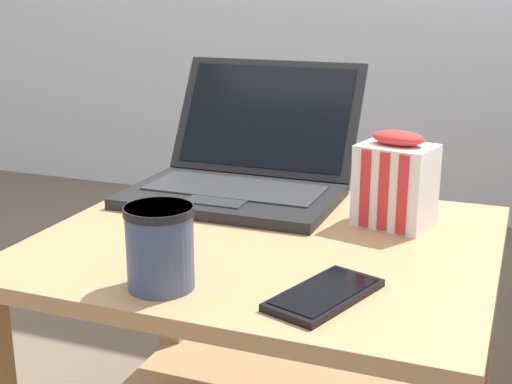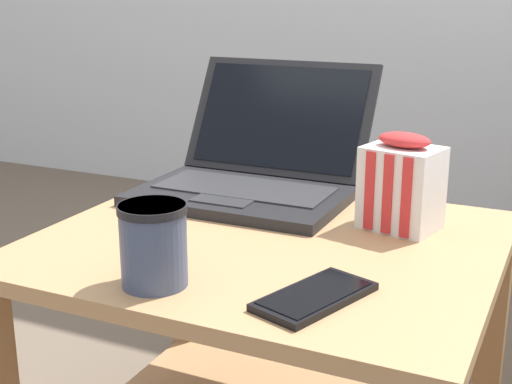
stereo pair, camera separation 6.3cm
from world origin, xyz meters
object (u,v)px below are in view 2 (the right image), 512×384
mug_front_left (154,240)px  snack_bag (402,185)px  laptop (254,168)px  cell_phone (315,296)px

mug_front_left → snack_bag: snack_bag is taller
laptop → snack_bag: (0.28, -0.08, 0.02)m
laptop → cell_phone: (0.25, -0.37, -0.04)m
cell_phone → mug_front_left: bearing=-169.4°
mug_front_left → snack_bag: (0.22, 0.33, 0.01)m
laptop → cell_phone: size_ratio=2.08×
laptop → snack_bag: laptop is taller
laptop → mug_front_left: size_ratio=2.78×
laptop → snack_bag: 0.29m
cell_phone → snack_bag: bearing=85.3°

